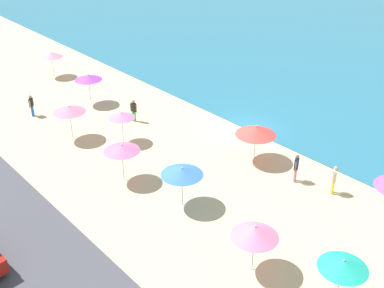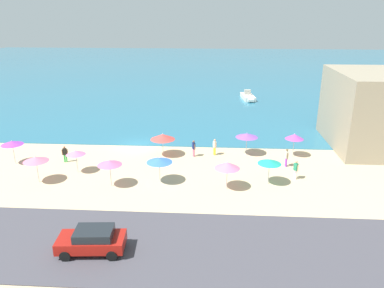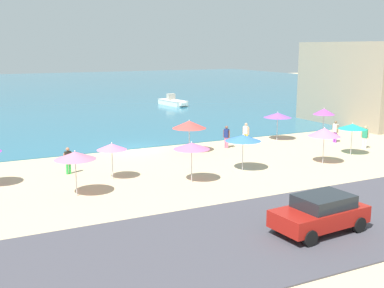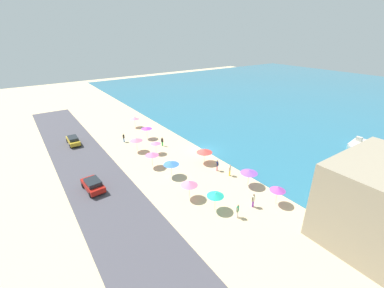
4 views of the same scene
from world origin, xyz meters
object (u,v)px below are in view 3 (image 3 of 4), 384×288
at_px(beach_umbrella_8, 189,124).
at_px(bather_5, 226,136).
at_px(parked_car_1, 320,213).
at_px(beach_umbrella_4, 324,132).
at_px(beach_umbrella_7, 324,112).
at_px(bather_0, 365,136).
at_px(beach_umbrella_3, 243,138).
at_px(beach_umbrella_6, 112,147).
at_px(skiff_nearshore, 173,102).
at_px(beach_umbrella_10, 352,126).
at_px(beach_umbrella_1, 278,115).
at_px(bather_2, 68,159).
at_px(beach_umbrella_5, 192,146).
at_px(bather_1, 335,130).
at_px(bather_4, 246,132).
at_px(beach_umbrella_0, 75,156).

height_order(beach_umbrella_8, bather_5, beach_umbrella_8).
height_order(bather_5, parked_car_1, bather_5).
height_order(beach_umbrella_4, beach_umbrella_7, beach_umbrella_4).
distance_m(beach_umbrella_7, bather_0, 5.63).
xyz_separation_m(beach_umbrella_7, parked_car_1, (-15.07, -16.85, -1.22)).
relative_size(beach_umbrella_3, bather_5, 1.35).
distance_m(beach_umbrella_6, parked_car_1, 12.72).
bearing_deg(beach_umbrella_8, beach_umbrella_3, -84.66).
bearing_deg(beach_umbrella_6, skiff_nearshore, 60.07).
distance_m(beach_umbrella_6, beach_umbrella_10, 16.94).
bearing_deg(skiff_nearshore, beach_umbrella_8, -111.93).
bearing_deg(beach_umbrella_4, bather_0, 20.61).
bearing_deg(beach_umbrella_4, beach_umbrella_8, 131.38).
bearing_deg(beach_umbrella_1, beach_umbrella_6, -160.70).
height_order(beach_umbrella_10, skiff_nearshore, beach_umbrella_10).
height_order(beach_umbrella_4, bather_2, beach_umbrella_4).
distance_m(beach_umbrella_1, beach_umbrella_5, 14.21).
height_order(beach_umbrella_5, beach_umbrella_8, beach_umbrella_8).
relative_size(beach_umbrella_3, bather_1, 1.31).
height_order(bather_4, parked_car_1, bather_4).
height_order(beach_umbrella_1, beach_umbrella_6, beach_umbrella_1).
bearing_deg(beach_umbrella_6, beach_umbrella_8, 32.71).
relative_size(beach_umbrella_7, skiff_nearshore, 0.46).
bearing_deg(beach_umbrella_5, beach_umbrella_3, 13.33).
bearing_deg(parked_car_1, beach_umbrella_10, 41.05).
xyz_separation_m(beach_umbrella_0, beach_umbrella_5, (6.36, -0.34, -0.03)).
height_order(beach_umbrella_0, beach_umbrella_7, beach_umbrella_7).
bearing_deg(skiff_nearshore, beach_umbrella_4, -97.36).
bearing_deg(bather_5, beach_umbrella_7, 3.92).
distance_m(beach_umbrella_3, bather_5, 6.76).
distance_m(beach_umbrella_4, parked_car_1, 12.39).
bearing_deg(beach_umbrella_4, beach_umbrella_10, 17.56).
height_order(beach_umbrella_0, beach_umbrella_4, beach_umbrella_4).
height_order(beach_umbrella_0, beach_umbrella_5, beach_umbrella_0).
xyz_separation_m(bather_2, bather_5, (12.25, 2.27, 0.04)).
relative_size(beach_umbrella_8, bather_2, 1.50).
distance_m(beach_umbrella_3, beach_umbrella_6, 7.90).
height_order(beach_umbrella_5, bather_4, beach_umbrella_5).
bearing_deg(beach_umbrella_1, bather_0, -55.89).
height_order(beach_umbrella_8, skiff_nearshore, beach_umbrella_8).
distance_m(beach_umbrella_6, skiff_nearshore, 35.39).
bearing_deg(bather_2, beach_umbrella_3, -21.91).
bearing_deg(beach_umbrella_0, bather_4, 26.23).
bearing_deg(beach_umbrella_0, beach_umbrella_10, 2.58).
relative_size(beach_umbrella_3, bather_4, 1.35).
bearing_deg(bather_2, bather_4, 11.17).
height_order(beach_umbrella_5, bather_2, beach_umbrella_5).
bearing_deg(bather_2, skiff_nearshore, 55.28).
xyz_separation_m(beach_umbrella_5, beach_umbrella_10, (13.11, 1.21, -0.05)).
bearing_deg(bather_0, beach_umbrella_1, 124.11).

